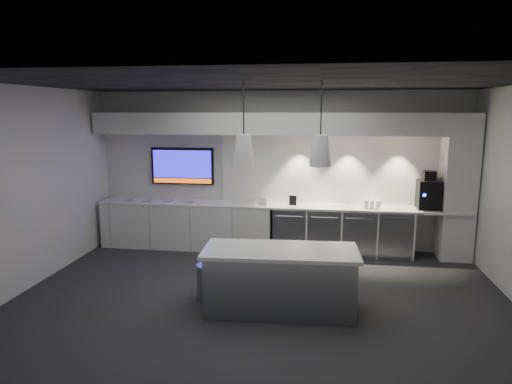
% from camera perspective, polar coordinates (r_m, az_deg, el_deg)
% --- Properties ---
extents(floor, '(7.00, 7.00, 0.00)m').
position_cam_1_polar(floor, '(6.75, 0.70, -12.85)').
color(floor, '#29292B').
rests_on(floor, ground).
extents(ceiling, '(7.00, 7.00, 0.00)m').
position_cam_1_polar(ceiling, '(6.22, 0.76, 13.48)').
color(ceiling, black).
rests_on(ceiling, wall_back).
extents(wall_back, '(7.00, 0.00, 7.00)m').
position_cam_1_polar(wall_back, '(8.77, 2.89, 2.71)').
color(wall_back, silver).
rests_on(wall_back, floor).
extents(wall_front, '(7.00, 0.00, 7.00)m').
position_cam_1_polar(wall_front, '(3.92, -4.13, -6.84)').
color(wall_front, silver).
rests_on(wall_front, floor).
extents(wall_left, '(0.00, 7.00, 7.00)m').
position_cam_1_polar(wall_left, '(7.61, -26.40, 0.48)').
color(wall_left, silver).
rests_on(wall_left, floor).
extents(back_counter, '(6.80, 0.65, 0.04)m').
position_cam_1_polar(back_counter, '(8.56, 2.64, -1.70)').
color(back_counter, white).
rests_on(back_counter, left_base_cabinets).
extents(left_base_cabinets, '(3.30, 0.63, 0.86)m').
position_cam_1_polar(left_base_cabinets, '(9.00, -8.57, -4.15)').
color(left_base_cabinets, white).
rests_on(left_base_cabinets, floor).
extents(fridge_unit_a, '(0.60, 0.61, 0.85)m').
position_cam_1_polar(fridge_unit_a, '(8.64, 4.27, -4.69)').
color(fridge_unit_a, gray).
rests_on(fridge_unit_a, floor).
extents(fridge_unit_b, '(0.60, 0.61, 0.85)m').
position_cam_1_polar(fridge_unit_b, '(8.62, 8.47, -4.81)').
color(fridge_unit_b, gray).
rests_on(fridge_unit_b, floor).
extents(fridge_unit_c, '(0.60, 0.61, 0.85)m').
position_cam_1_polar(fridge_unit_c, '(8.65, 12.66, -4.91)').
color(fridge_unit_c, gray).
rests_on(fridge_unit_c, floor).
extents(fridge_unit_d, '(0.60, 0.61, 0.85)m').
position_cam_1_polar(fridge_unit_d, '(8.73, 16.80, -4.97)').
color(fridge_unit_d, gray).
rests_on(fridge_unit_d, floor).
extents(backsplash, '(4.60, 0.03, 1.30)m').
position_cam_1_polar(backsplash, '(8.72, 10.77, 2.82)').
color(backsplash, white).
rests_on(backsplash, wall_back).
extents(soffit, '(6.90, 0.60, 0.40)m').
position_cam_1_polar(soffit, '(8.40, 2.75, 8.54)').
color(soffit, white).
rests_on(soffit, wall_back).
extents(column, '(0.55, 0.55, 2.60)m').
position_cam_1_polar(column, '(8.79, 23.91, 0.54)').
color(column, white).
rests_on(column, floor).
extents(wall_tv, '(1.25, 0.07, 0.72)m').
position_cam_1_polar(wall_tv, '(9.09, -9.17, 3.23)').
color(wall_tv, black).
rests_on(wall_tv, wall_back).
extents(island, '(2.06, 0.96, 0.86)m').
position_cam_1_polar(island, '(6.14, 3.04, -10.93)').
color(island, gray).
rests_on(island, floor).
extents(bin, '(0.42, 0.42, 0.50)m').
position_cam_1_polar(bin, '(6.64, -5.88, -11.03)').
color(bin, gray).
rests_on(bin, floor).
extents(coffee_machine, '(0.38, 0.55, 0.68)m').
position_cam_1_polar(coffee_machine, '(8.69, 20.75, -0.15)').
color(coffee_machine, black).
rests_on(coffee_machine, back_counter).
extents(sign_black, '(0.14, 0.06, 0.18)m').
position_cam_1_polar(sign_black, '(8.50, 4.63, -1.05)').
color(sign_black, black).
rests_on(sign_black, back_counter).
extents(sign_white, '(0.18, 0.07, 0.14)m').
position_cam_1_polar(sign_white, '(8.49, 0.84, -1.16)').
color(sign_white, white).
rests_on(sign_white, back_counter).
extents(cup_cluster, '(0.29, 0.18, 0.16)m').
position_cam_1_polar(cup_cluster, '(8.44, 14.29, -1.49)').
color(cup_cluster, white).
rests_on(cup_cluster, back_counter).
extents(tray_a, '(0.19, 0.19, 0.02)m').
position_cam_1_polar(tray_a, '(9.25, -15.54, -0.95)').
color(tray_a, '#9B9B9B').
rests_on(tray_a, back_counter).
extents(tray_b, '(0.19, 0.19, 0.02)m').
position_cam_1_polar(tray_b, '(9.08, -13.34, -1.06)').
color(tray_b, '#9B9B9B').
rests_on(tray_b, back_counter).
extents(tray_c, '(0.16, 0.16, 0.02)m').
position_cam_1_polar(tray_c, '(8.97, -10.93, -1.11)').
color(tray_c, '#9B9B9B').
rests_on(tray_c, back_counter).
extents(tray_d, '(0.16, 0.16, 0.02)m').
position_cam_1_polar(tray_d, '(8.82, -8.32, -1.21)').
color(tray_d, '#9B9B9B').
rests_on(tray_d, back_counter).
extents(pendant_left, '(0.27, 0.27, 1.09)m').
position_cam_1_polar(pendant_left, '(5.81, -1.54, 5.35)').
color(pendant_left, white).
rests_on(pendant_left, ceiling).
extents(pendant_right, '(0.27, 0.27, 1.09)m').
position_cam_1_polar(pendant_right, '(5.73, 8.03, 5.18)').
color(pendant_right, white).
rests_on(pendant_right, ceiling).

